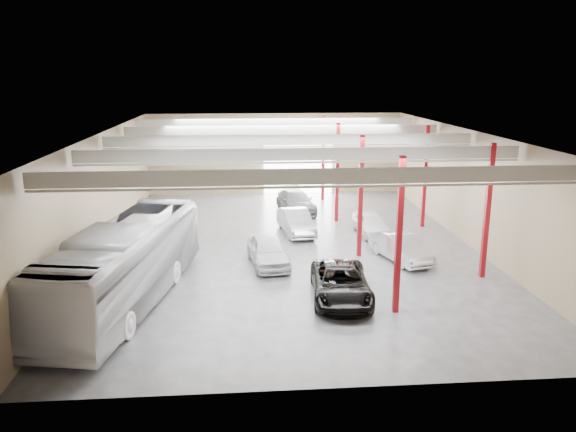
{
  "coord_description": "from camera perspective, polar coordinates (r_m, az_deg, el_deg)",
  "views": [
    {
      "loc": [
        -2.87,
        -32.75,
        10.32
      ],
      "look_at": [
        -0.26,
        -0.94,
        2.2
      ],
      "focal_mm": 35.0,
      "sensor_mm": 36.0,
      "label": 1
    }
  ],
  "objects": [
    {
      "name": "car_row_c",
      "position": [
        43.01,
        0.79,
        1.49
      ],
      "size": [
        3.08,
        5.79,
        1.6
      ],
      "primitive_type": "imported",
      "rotation": [
        0.0,
        0.0,
        0.16
      ],
      "color": "slate",
      "rests_on": "ground"
    },
    {
      "name": "car_right_far",
      "position": [
        37.33,
        8.43,
        -0.74
      ],
      "size": [
        2.06,
        4.48,
        1.49
      ],
      "primitive_type": "imported",
      "rotation": [
        0.0,
        0.0,
        0.07
      ],
      "color": "white",
      "rests_on": "ground"
    },
    {
      "name": "coach_bus",
      "position": [
        26.75,
        -16.17,
        -4.69
      ],
      "size": [
        5.71,
        13.91,
        3.78
      ],
      "primitive_type": "imported",
      "rotation": [
        0.0,
        0.0,
        -0.19
      ],
      "color": "silver",
      "rests_on": "ground"
    },
    {
      "name": "car_row_b",
      "position": [
        37.09,
        0.83,
        -0.6
      ],
      "size": [
        2.36,
        5.03,
        1.6
      ],
      "primitive_type": "imported",
      "rotation": [
        0.0,
        0.0,
        0.14
      ],
      "color": "#B2B2B7",
      "rests_on": "ground"
    },
    {
      "name": "car_row_a",
      "position": [
        31.07,
        -2.05,
        -3.55
      ],
      "size": [
        2.52,
        4.97,
        1.62
      ],
      "primitive_type": "imported",
      "rotation": [
        0.0,
        0.0,
        0.13
      ],
      "color": "silver",
      "rests_on": "ground"
    },
    {
      "name": "car_right_near",
      "position": [
        32.43,
        11.39,
        -3.15
      ],
      "size": [
        2.85,
        4.92,
        1.53
      ],
      "primitive_type": "imported",
      "rotation": [
        0.0,
        0.0,
        0.28
      ],
      "color": "silver",
      "rests_on": "ground"
    },
    {
      "name": "depot_shell",
      "position": [
        33.79,
        0.47,
        5.18
      ],
      "size": [
        22.12,
        32.12,
        7.06
      ],
      "color": "#404045",
      "rests_on": "ground"
    },
    {
      "name": "black_sedan",
      "position": [
        26.53,
        5.38,
        -6.84
      ],
      "size": [
        3.05,
        5.88,
        1.58
      ],
      "primitive_type": "imported",
      "rotation": [
        0.0,
        0.0,
        -0.08
      ],
      "color": "black",
      "rests_on": "ground"
    }
  ]
}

